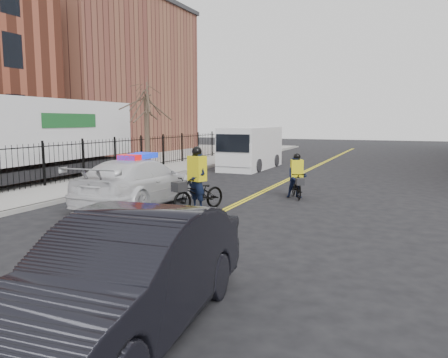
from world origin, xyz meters
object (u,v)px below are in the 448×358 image
object	(u,v)px
semi_trailer	(35,135)
cyclist_near	(197,189)
police_cruiser	(139,182)
dark_sedan	(127,276)
cargo_van	(250,149)
cyclist_far	(297,180)

from	to	relation	value
semi_trailer	cyclist_near	world-z (taller)	semi_trailer
police_cruiser	dark_sedan	size ratio (longest dim) A/B	1.12
police_cruiser	semi_trailer	distance (m)	8.58
cargo_van	cyclist_near	xyz separation A→B (m)	(2.70, -12.71, -0.50)
cargo_van	semi_trailer	distance (m)	12.26
semi_trailer	cyclist_far	world-z (taller)	semi_trailer
dark_sedan	semi_trailer	bearing A→B (deg)	133.95
dark_sedan	cargo_van	size ratio (longest dim) A/B	0.85
dark_sedan	semi_trailer	distance (m)	17.15
cyclist_near	cyclist_far	world-z (taller)	cyclist_near
cyclist_near	cyclist_far	size ratio (longest dim) A/B	1.31
cargo_van	cyclist_near	distance (m)	13.00
police_cruiser	cargo_van	bearing A→B (deg)	-90.71
police_cruiser	dark_sedan	world-z (taller)	police_cruiser
dark_sedan	cargo_van	distance (m)	21.38
dark_sedan	semi_trailer	size ratio (longest dim) A/B	0.40
police_cruiser	dark_sedan	distance (m)	9.51
dark_sedan	cargo_van	xyz separation A→B (m)	(-5.61, 20.63, 0.39)
semi_trailer	cyclist_near	xyz separation A→B (m)	(10.19, -3.06, -1.53)
semi_trailer	cyclist_far	size ratio (longest dim) A/B	7.36
cargo_van	cyclist_near	world-z (taller)	cargo_van
semi_trailer	cyclist_far	bearing A→B (deg)	-0.88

